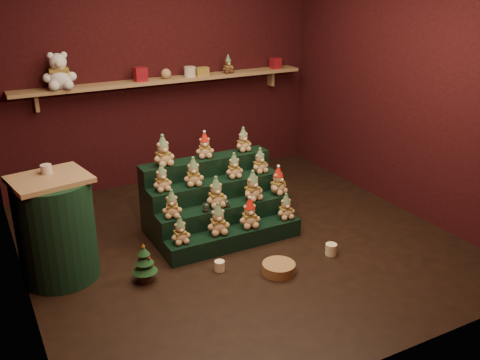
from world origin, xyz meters
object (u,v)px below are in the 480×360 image
side_table (56,229)px  wicker_basket (279,268)px  mini_christmas_tree (144,263)px  mug_right (331,249)px  snow_globe_c (258,197)px  snow_globe_a (206,207)px  mug_left (220,266)px  brown_bear (228,64)px  riser_tier_front (235,238)px  white_bear (58,66)px  snow_globe_b (227,203)px

side_table → wicker_basket: size_ratio=3.16×
mini_christmas_tree → mug_right: bearing=-12.5°
snow_globe_c → snow_globe_a: bearing=180.0°
side_table → mug_left: 1.46m
side_table → mug_right: side_table is taller
mini_christmas_tree → mug_right: size_ratio=3.37×
wicker_basket → mug_right: bearing=4.6°
wicker_basket → brown_bear: (0.78, 2.53, 1.38)m
mug_right → snow_globe_a: bearing=143.0°
mug_left → wicker_basket: 0.53m
mug_left → mug_right: (1.06, -0.24, 0.01)m
snow_globe_a → side_table: bearing=176.7°
mug_left → brown_bear: (1.23, 2.24, 1.38)m
riser_tier_front → wicker_basket: size_ratio=4.70×
mug_left → brown_bear: brown_bear is taller
snow_globe_c → mug_right: snow_globe_c is taller
wicker_basket → riser_tier_front: bearing=100.9°
snow_globe_a → white_bear: bearing=117.5°
mini_christmas_tree → mug_left: (0.65, -0.14, -0.13)m
snow_globe_c → side_table: bearing=177.7°
snow_globe_b → wicker_basket: size_ratio=0.26×
snow_globe_a → mug_right: bearing=-37.0°
snow_globe_c → wicker_basket: bearing=-106.6°
mug_right → white_bear: (-1.88, 2.48, 1.51)m
side_table → brown_bear: (2.50, 1.67, 0.96)m
mug_right → brown_bear: (0.17, 2.48, 1.37)m
mug_left → snow_globe_b: bearing=56.5°
snow_globe_a → mug_right: (0.97, -0.73, -0.35)m
snow_globe_c → brown_bear: 2.10m
side_table → mini_christmas_tree: bearing=-44.6°
snow_globe_a → riser_tier_front: bearing=-34.6°
mug_right → white_bear: bearing=127.2°
mini_christmas_tree → wicker_basket: 1.18m
mini_christmas_tree → brown_bear: brown_bear is taller
snow_globe_b → wicker_basket: snow_globe_b is taller
mini_christmas_tree → brown_bear: (1.88, 2.10, 1.25)m
mug_left → wicker_basket: same height
snow_globe_b → side_table: 1.60m
snow_globe_c → mug_left: (-0.68, -0.49, -0.35)m
wicker_basket → snow_globe_a: bearing=114.3°
snow_globe_a → mini_christmas_tree: snow_globe_a is taller
snow_globe_c → mini_christmas_tree: 1.39m
snow_globe_a → white_bear: (-0.91, 1.75, 1.16)m
white_bear → snow_globe_b: bearing=-50.5°
snow_globe_a → mug_left: size_ratio=0.97×
riser_tier_front → mug_right: size_ratio=12.76×
riser_tier_front → snow_globe_b: snow_globe_b is taller
snow_globe_b → snow_globe_c: bearing=-0.0°
wicker_basket → white_bear: 3.21m
riser_tier_front → snow_globe_c: size_ratio=17.52×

